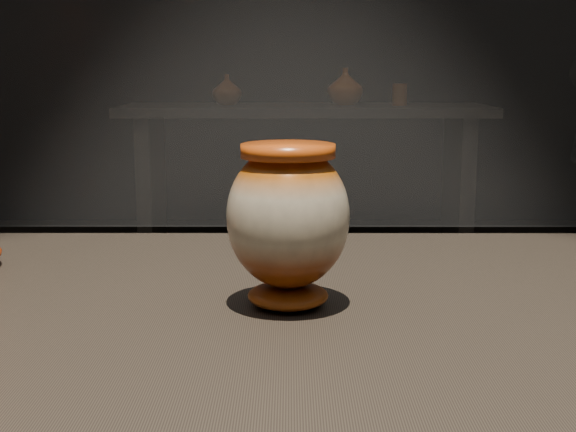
% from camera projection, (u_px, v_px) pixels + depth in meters
% --- Properties ---
extents(main_vase, '(0.15, 0.15, 0.16)m').
position_uv_depth(main_vase, '(288.00, 219.00, 0.77)').
color(main_vase, '#742D0A').
rests_on(main_vase, display_plinth).
extents(back_shelf, '(2.00, 0.60, 0.90)m').
position_uv_depth(back_shelf, '(305.00, 154.00, 4.40)').
color(back_shelf, black).
rests_on(back_shelf, ground).
extents(back_vase_left, '(0.23, 0.23, 0.17)m').
position_uv_depth(back_vase_left, '(227.00, 90.00, 4.37)').
color(back_vase_left, brown).
rests_on(back_vase_left, back_shelf).
extents(back_vase_mid, '(0.25, 0.25, 0.20)m').
position_uv_depth(back_vase_mid, '(345.00, 87.00, 4.38)').
color(back_vase_mid, '#742D0A').
rests_on(back_vase_mid, back_shelf).
extents(back_vase_right, '(0.08, 0.08, 0.12)m').
position_uv_depth(back_vase_right, '(400.00, 94.00, 4.34)').
color(back_vase_right, brown).
rests_on(back_vase_right, back_shelf).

